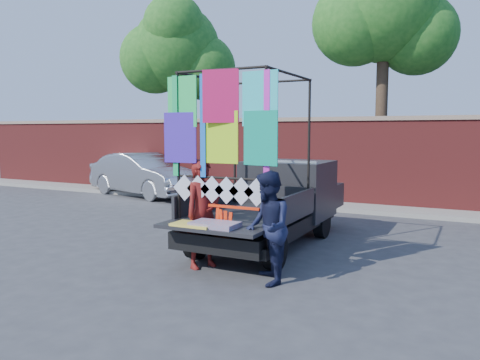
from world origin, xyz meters
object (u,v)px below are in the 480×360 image
at_px(sedan, 144,174).
at_px(man, 268,228).
at_px(woman, 203,214).
at_px(pickup_truck, 279,201).

xyz_separation_m(sedan, man, (7.46, -6.59, 0.09)).
xyz_separation_m(woman, man, (1.24, -0.27, -0.06)).
distance_m(pickup_truck, sedan, 7.67).
bearing_deg(sedan, pickup_truck, -106.05).
bearing_deg(pickup_truck, sedan, 149.01).
distance_m(sedan, man, 9.96).
xyz_separation_m(pickup_truck, man, (0.89, -2.64, 0.03)).
height_order(woman, man, woman).
xyz_separation_m(pickup_truck, woman, (-0.35, -2.37, 0.09)).
bearing_deg(pickup_truck, woman, -98.42).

